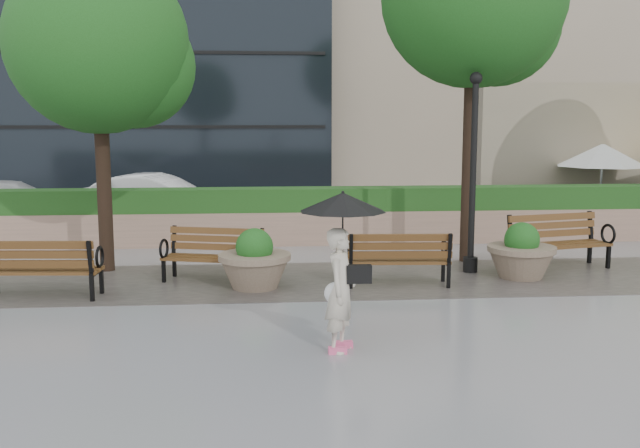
{
  "coord_description": "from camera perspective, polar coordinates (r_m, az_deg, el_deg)",
  "views": [
    {
      "loc": [
        -1.72,
        -9.94,
        2.97
      ],
      "look_at": [
        -0.65,
        2.72,
        1.1
      ],
      "focal_mm": 40.0,
      "sensor_mm": 36.0,
      "label": 1
    }
  ],
  "objects": [
    {
      "name": "planter_right",
      "position": [
        13.94,
        15.8,
        -2.51
      ],
      "size": [
        1.27,
        1.27,
        1.06
      ],
      "color": "#7F6B56",
      "rests_on": "ground"
    },
    {
      "name": "bench_2",
      "position": [
        12.91,
        6.26,
        -3.65
      ],
      "size": [
        1.87,
        0.84,
        0.98
      ],
      "rotation": [
        0.0,
        0.0,
        3.08
      ],
      "color": "brown",
      "rests_on": "ground"
    },
    {
      "name": "lamppost",
      "position": [
        14.06,
        12.12,
        2.97
      ],
      "size": [
        0.28,
        0.28,
        3.86
      ],
      "color": "black",
      "rests_on": "ground"
    },
    {
      "name": "bench_1",
      "position": [
        13.29,
        -8.54,
        -3.36
      ],
      "size": [
        1.93,
        1.18,
        0.97
      ],
      "rotation": [
        0.0,
        0.0,
        -0.27
      ],
      "color": "brown",
      "rests_on": "ground"
    },
    {
      "name": "planter_left",
      "position": [
        12.66,
        -5.25,
        -3.28
      ],
      "size": [
        1.28,
        1.28,
        1.08
      ],
      "color": "#7F6B56",
      "rests_on": "ground"
    },
    {
      "name": "bench_0",
      "position": [
        12.82,
        -21.29,
        -4.23
      ],
      "size": [
        1.94,
        0.9,
        1.01
      ],
      "rotation": [
        0.0,
        0.0,
        3.06
      ],
      "color": "brown",
      "rests_on": "ground"
    },
    {
      "name": "hedge_wall",
      "position": [
        17.19,
        0.96,
        0.66
      ],
      "size": [
        24.0,
        0.8,
        1.35
      ],
      "color": "tan",
      "rests_on": "ground"
    },
    {
      "name": "pedestrian",
      "position": [
        9.1,
        1.76,
        -2.55
      ],
      "size": [
        1.11,
        1.11,
        2.05
      ],
      "rotation": [
        0.0,
        0.0,
        1.15
      ],
      "color": "beige",
      "rests_on": "ground"
    },
    {
      "name": "car_right",
      "position": [
        20.65,
        -12.94,
        1.9
      ],
      "size": [
        4.62,
        2.49,
        1.45
      ],
      "primitive_type": "imported",
      "rotation": [
        0.0,
        0.0,
        1.34
      ],
      "color": "silver",
      "rests_on": "ground"
    },
    {
      "name": "tree_0",
      "position": [
        14.56,
        -16.67,
        13.2
      ],
      "size": [
        3.52,
        3.43,
        6.12
      ],
      "color": "black",
      "rests_on": "ground"
    },
    {
      "name": "bench_3",
      "position": [
        15.03,
        18.58,
        -2.22
      ],
      "size": [
        2.14,
        1.24,
        1.08
      ],
      "rotation": [
        0.0,
        0.0,
        0.23
      ],
      "color": "brown",
      "rests_on": "ground"
    },
    {
      "name": "ground",
      "position": [
        10.52,
        4.84,
        -8.06
      ],
      "size": [
        100.0,
        100.0,
        0.0
      ],
      "primitive_type": "plane",
      "color": "gray",
      "rests_on": "ground"
    },
    {
      "name": "cobble_strip",
      "position": [
        13.39,
        2.69,
        -4.43
      ],
      "size": [
        28.0,
        3.2,
        0.01
      ],
      "primitive_type": "cube",
      "color": "#383330",
      "rests_on": "ground"
    },
    {
      "name": "tree_1",
      "position": [
        15.4,
        12.68,
        16.94
      ],
      "size": [
        3.78,
        3.74,
        7.34
      ],
      "color": "black",
      "rests_on": "ground"
    },
    {
      "name": "asphalt_street",
      "position": [
        21.22,
        -0.13,
        0.32
      ],
      "size": [
        40.0,
        7.0,
        0.0
      ],
      "primitive_type": "cube",
      "color": "black",
      "rests_on": "ground"
    },
    {
      "name": "car_left",
      "position": [
        21.64,
        -23.42,
        1.51
      ],
      "size": [
        4.68,
        2.53,
        1.29
      ],
      "primitive_type": "imported",
      "rotation": [
        0.0,
        0.0,
        1.74
      ],
      "color": "silver",
      "rests_on": "ground"
    },
    {
      "name": "patio_umb_white",
      "position": [
        21.03,
        21.66,
        5.11
      ],
      "size": [
        2.5,
        2.5,
        2.3
      ],
      "color": "black",
      "rests_on": "ground"
    }
  ]
}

